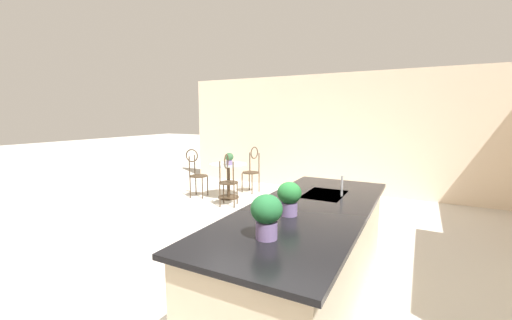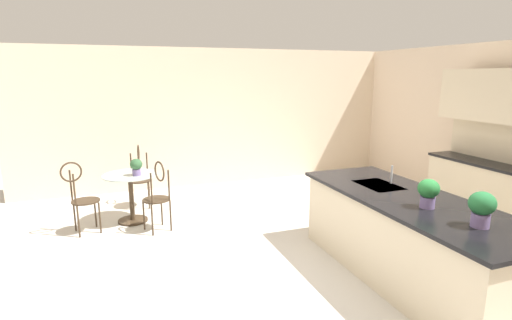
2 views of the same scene
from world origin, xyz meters
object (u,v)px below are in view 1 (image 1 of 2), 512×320
Objects in this scene: bistro_table at (228,177)px; potted_plant_on_table at (229,158)px; potted_plant_counter_far at (267,214)px; chair_toward_desk at (228,178)px; potted_plant_counter_near at (289,196)px; chair_near_window at (252,167)px; chair_by_island at (196,171)px.

potted_plant_on_table is (0.10, 0.09, 0.44)m from bistro_table.
potted_plant_on_table is 0.81× the size of potted_plant_counter_far.
potted_plant_counter_near reaches higher than chair_toward_desk.
potted_plant_on_table is (0.83, -0.08, 0.31)m from chair_near_window.
chair_near_window is at bearing 138.27° from chair_by_island.
chair_toward_desk is at bearing -143.15° from potted_plant_counter_far.
potted_plant_counter_near is at bearing 40.07° from bistro_table.
bistro_table is 0.77× the size of chair_toward_desk.
potted_plant_counter_near is (2.59, 2.30, 0.51)m from chair_toward_desk.
chair_toward_desk reaches higher than potted_plant_on_table.
potted_plant_on_table is at bearing -5.76° from chair_near_window.
bistro_table is 0.77× the size of chair_by_island.
chair_toward_desk is at bearing 31.74° from bistro_table.
chair_toward_desk is 4.15× the size of potted_plant_on_table.
bistro_table is 0.46m from potted_plant_on_table.
chair_by_island is at bearing -131.23° from potted_plant_counter_near.
potted_plant_counter_near is (3.86, 2.46, 0.51)m from chair_near_window.
chair_toward_desk is 3.96m from potted_plant_counter_far.
potted_plant_counter_near is at bearing 41.59° from chair_toward_desk.
potted_plant_on_table is 0.87× the size of potted_plant_counter_near.
chair_near_window is (-0.73, 0.18, 0.13)m from bistro_table.
chair_near_window is 3.35× the size of potted_plant_counter_far.
potted_plant_counter_near is (3.03, 2.54, 0.20)m from potted_plant_on_table.
potted_plant_counter_near is at bearing 48.77° from chair_by_island.
potted_plant_counter_far reaches higher than potted_plant_counter_near.
chair_toward_desk is (0.31, 1.01, 0.00)m from chair_by_island.
chair_toward_desk is at bearing 28.92° from potted_plant_on_table.
chair_by_island is (0.96, -0.86, 0.00)m from chair_near_window.
potted_plant_counter_far is (4.41, 2.51, 0.53)m from chair_near_window.
potted_plant_counter_far is at bearing 29.65° from chair_near_window.
chair_near_window reaches higher than bistro_table.
potted_plant_counter_far is at bearing 44.27° from chair_by_island.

